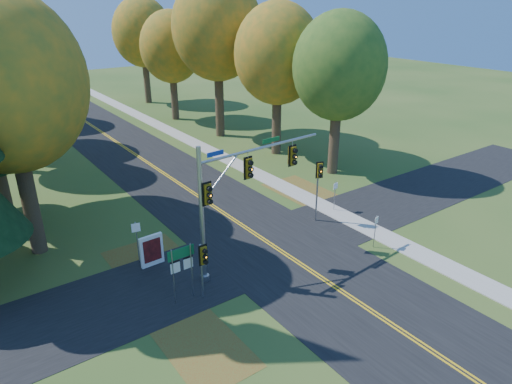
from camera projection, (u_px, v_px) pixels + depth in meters
ground at (294, 260)px, 25.30m from camera, size 160.00×160.00×0.00m
road_main at (294, 260)px, 25.29m from camera, size 8.00×160.00×0.02m
road_cross at (272, 245)px, 26.79m from camera, size 60.00×6.00×0.02m
centerline_left at (292, 260)px, 25.23m from camera, size 0.10×160.00×0.01m
centerline_right at (295, 259)px, 25.34m from camera, size 0.10×160.00×0.01m
sidewalk_east at (369, 229)px, 28.62m from camera, size 1.60×160.00×0.06m
leaf_patch_w_near at (155, 265)px, 24.78m from camera, size 4.00×6.00×0.00m
leaf_patch_e at (312, 196)px, 33.43m from camera, size 3.50×8.00×0.00m
leaf_patch_w_far at (203, 346)px, 19.02m from camera, size 3.00×5.00×0.00m
tree_w_a at (6, 83)px, 22.59m from camera, size 8.00×8.00×14.15m
tree_e_a at (339, 67)px, 34.72m from camera, size 7.20×7.20×12.73m
tree_e_b at (278, 54)px, 39.33m from camera, size 7.60×7.60×13.33m
tree_e_c at (217, 28)px, 44.10m from camera, size 8.80×8.80×15.79m
tree_e_d at (171, 47)px, 51.57m from camera, size 7.00×7.00×12.32m
tree_e_e at (143, 33)px, 59.84m from camera, size 7.80×7.80×13.74m
traffic_mast at (234, 188)px, 22.79m from camera, size 7.91×1.03×7.18m
east_signal_pole at (319, 177)px, 28.40m from camera, size 0.45×0.55×4.12m
ped_signal_pole at (203, 259)px, 21.19m from camera, size 0.47×0.54×2.97m
route_sign_cluster at (182, 263)px, 21.21m from camera, size 1.35×0.09×2.89m
info_kiosk at (152, 251)px, 24.46m from camera, size 1.31×0.25×1.80m
reg_sign_e_north at (335, 191)px, 30.61m from camera, size 0.40×0.08×2.10m
reg_sign_e_south at (376, 226)px, 26.04m from camera, size 0.38×0.12×2.03m
reg_sign_w at (137, 235)px, 24.51m from camera, size 0.46×0.12×2.43m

